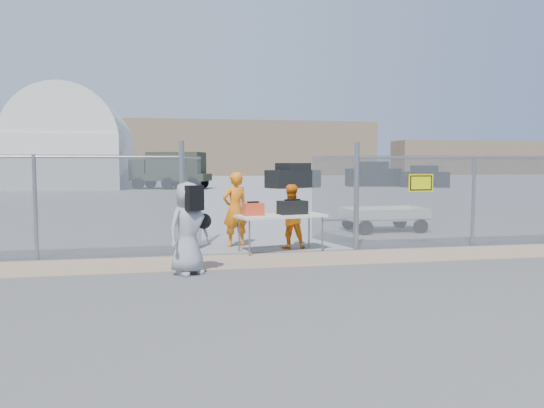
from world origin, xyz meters
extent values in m
plane|color=#424040|center=(0.00, 0.00, 0.00)|extent=(160.00, 160.00, 0.00)
cube|color=gray|center=(0.00, 42.00, 0.01)|extent=(160.00, 80.00, 0.01)
cube|color=#A18566|center=(0.00, 1.00, 0.01)|extent=(44.00, 1.60, 0.01)
cube|color=#EE4622|center=(-0.43, 1.99, 0.99)|extent=(0.49, 0.36, 0.28)
cube|color=black|center=(0.50, 2.11, 1.01)|extent=(0.70, 0.49, 0.31)
imported|color=orange|center=(-0.72, 2.97, 0.90)|extent=(0.77, 0.64, 1.81)
imported|color=orange|center=(0.52, 2.45, 0.76)|extent=(0.75, 0.59, 1.52)
imported|color=#95969C|center=(-1.94, -0.02, 0.84)|extent=(0.98, 0.89, 1.68)
camera|label=1|loc=(-2.30, -9.67, 2.01)|focal=35.00mm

